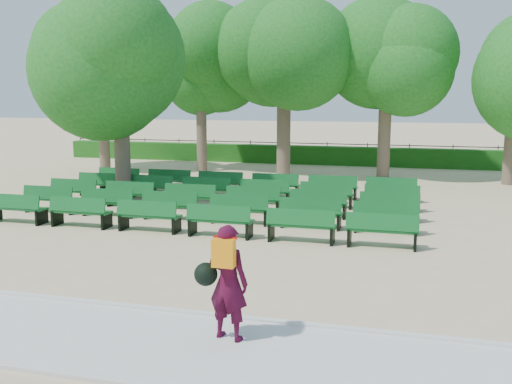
# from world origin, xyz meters

# --- Properties ---
(ground) EXTENTS (120.00, 120.00, 0.00)m
(ground) POSITION_xyz_m (0.00, 0.00, 0.00)
(ground) COLOR #CBB187
(paving) EXTENTS (30.00, 2.20, 0.06)m
(paving) POSITION_xyz_m (0.00, -7.40, 0.03)
(paving) COLOR silver
(paving) RESTS_ON ground
(curb) EXTENTS (30.00, 0.12, 0.10)m
(curb) POSITION_xyz_m (0.00, -6.25, 0.05)
(curb) COLOR silver
(curb) RESTS_ON ground
(hedge) EXTENTS (26.00, 0.70, 0.90)m
(hedge) POSITION_xyz_m (0.00, 14.00, 0.45)
(hedge) COLOR #1D5B17
(hedge) RESTS_ON ground
(fence) EXTENTS (26.00, 0.10, 1.02)m
(fence) POSITION_xyz_m (0.00, 14.40, 0.00)
(fence) COLOR black
(fence) RESTS_ON ground
(tree_line) EXTENTS (21.80, 6.80, 7.04)m
(tree_line) POSITION_xyz_m (0.00, 10.00, 0.00)
(tree_line) COLOR #1F6C1F
(tree_line) RESTS_ON ground
(bench_array) EXTENTS (1.64, 0.63, 1.01)m
(bench_array) POSITION_xyz_m (-0.32, 1.66, 0.08)
(bench_array) COLOR #105D23
(bench_array) RESTS_ON ground
(tree_among) EXTENTS (4.73, 4.73, 6.50)m
(tree_among) POSITION_xyz_m (-4.13, 2.77, 4.35)
(tree_among) COLOR brown
(tree_among) RESTS_ON ground
(person) EXTENTS (0.80, 0.52, 1.63)m
(person) POSITION_xyz_m (2.62, -6.99, 0.90)
(person) COLOR #3F0920
(person) RESTS_ON ground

